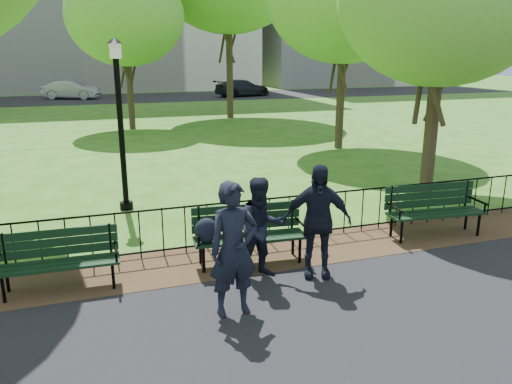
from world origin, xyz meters
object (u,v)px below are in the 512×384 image
object	(u,v)px
park_bench_right_a	(433,205)
park_bench_main	(234,229)
person_left	(234,249)
tree_far_c	(125,16)
sedan_silver	(71,90)
person_right	(317,221)
lamppost	(120,119)
person_mid	(262,229)
park_bench_left_a	(59,254)
sedan_dark	(243,88)

from	to	relation	value
park_bench_right_a	park_bench_main	bearing A→B (deg)	-173.37
park_bench_main	person_left	bearing A→B (deg)	-101.62
tree_far_c	sedan_silver	world-z (taller)	tree_far_c
person_right	sedan_silver	size ratio (longest dim) A/B	0.44
tree_far_c	person_left	xyz separation A→B (m)	(-0.30, -18.27, -4.15)
lamppost	person_mid	bearing A→B (deg)	-68.42
person_left	person_mid	world-z (taller)	person_left
person_right	park_bench_right_a	bearing A→B (deg)	37.59
park_bench_right_a	tree_far_c	size ratio (longest dim) A/B	0.27
park_bench_left_a	sedan_silver	size ratio (longest dim) A/B	0.42
person_left	sedan_silver	world-z (taller)	person_left
park_bench_right_a	tree_far_c	world-z (taller)	tree_far_c
person_left	person_right	size ratio (longest dim) A/B	1.02
park_bench_left_a	lamppost	distance (m)	4.32
person_right	sedan_silver	xyz separation A→B (m)	(-4.27, 35.08, -0.23)
park_bench_main	person_mid	bearing A→B (deg)	-62.00
person_left	sedan_silver	bearing A→B (deg)	90.52
park_bench_left_a	sedan_dark	world-z (taller)	sedan_dark
tree_far_c	person_mid	xyz separation A→B (m)	(0.43, -17.31, -4.27)
person_mid	person_right	size ratio (longest dim) A/B	0.89
person_right	lamppost	bearing A→B (deg)	138.72
park_bench_left_a	person_mid	bearing A→B (deg)	-9.89
sedan_silver	sedan_dark	bearing A→B (deg)	-76.08
person_right	sedan_dark	world-z (taller)	person_right
person_right	sedan_dark	size ratio (longest dim) A/B	0.40
sedan_dark	park_bench_right_a	bearing A→B (deg)	156.10
person_right	park_bench_left_a	bearing A→B (deg)	-172.62
park_bench_main	tree_far_c	bearing A→B (deg)	95.41
park_bench_main	person_left	size ratio (longest dim) A/B	1.04
park_bench_right_a	person_right	distance (m)	3.17
park_bench_main	lamppost	size ratio (longest dim) A/B	0.51
park_bench_left_a	sedan_dark	size ratio (longest dim) A/B	0.38
tree_far_c	person_left	distance (m)	18.74
park_bench_left_a	sedan_dark	xyz separation A→B (m)	(12.97, 32.43, 0.12)
park_bench_left_a	person_right	world-z (taller)	person_right
park_bench_right_a	tree_far_c	xyz separation A→B (m)	(-4.28, 16.55, 4.48)
park_bench_left_a	person_mid	world-z (taller)	person_mid
park_bench_left_a	lamppost	size ratio (longest dim) A/B	0.46
lamppost	person_right	distance (m)	5.48
park_bench_right_a	person_mid	bearing A→B (deg)	-164.06
park_bench_main	park_bench_left_a	distance (m)	2.78
tree_far_c	sedan_silver	xyz separation A→B (m)	(-2.98, 17.55, -4.39)
park_bench_main	park_bench_left_a	xyz separation A→B (m)	(-2.78, -0.01, -0.08)
park_bench_right_a	person_right	xyz separation A→B (m)	(-3.00, -0.98, 0.31)
park_bench_left_a	sedan_dark	distance (m)	34.93
park_bench_left_a	lamppost	bearing A→B (deg)	73.15
sedan_silver	sedan_dark	size ratio (longest dim) A/B	0.91
tree_far_c	person_right	world-z (taller)	tree_far_c
park_bench_main	person_right	xyz separation A→B (m)	(1.12, -0.84, 0.29)
park_bench_main	park_bench_left_a	bearing A→B (deg)	-175.00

